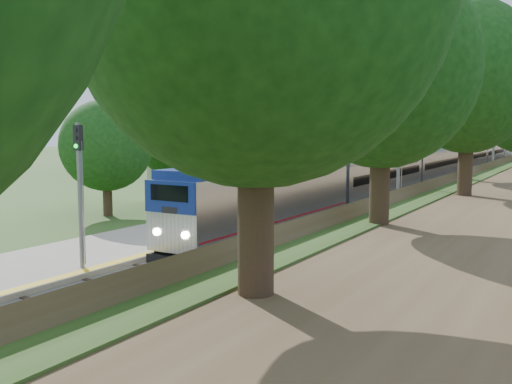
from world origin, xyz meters
The scene contains 11 objects.
ground centered at (0.00, 0.00, 0.00)m, with size 320.00×320.00×0.00m, color #2D4C19.
trackbed centered at (2.00, 60.00, 0.07)m, with size 9.50×170.00×0.28m.
platform centered at (-5.20, 16.00, 0.19)m, with size 6.40×68.00×0.38m, color gray.
yellow_stripe centered at (-2.35, 16.00, 0.39)m, with size 0.55×68.00×0.01m, color gold.
station_building centered at (-14.00, 30.00, 4.09)m, with size 8.60×6.60×8.00m.
signal_gantry centered at (2.47, 54.99, 4.82)m, with size 8.40×0.38×6.20m.
trees_behind_platform centered at (-11.17, 20.67, 4.53)m, with size 7.82×53.32×7.21m.
train centered at (0.00, 74.56, 2.17)m, with size 2.87×134.79×4.22m.
lamppost_far centered at (-3.81, 14.06, 2.19)m, with size 0.40×0.40×4.05m.
signal_platform centered at (-2.90, 5.74, 4.22)m, with size 0.37×0.29×6.26m.
signal_farside centered at (6.20, 21.44, 4.33)m, with size 0.38×0.30×6.89m.
Camera 1 is at (16.01, -11.25, 6.32)m, focal length 40.00 mm.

